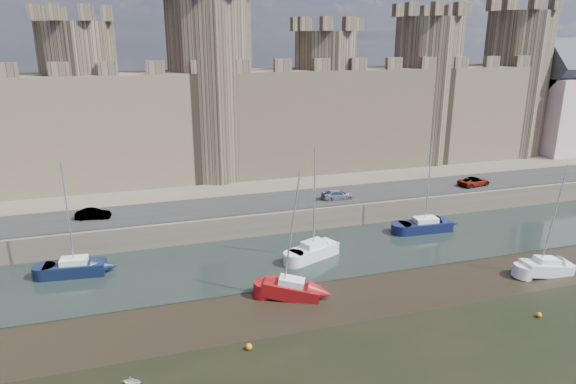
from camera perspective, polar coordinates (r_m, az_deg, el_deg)
name	(u,v)px	position (r m, az deg, el deg)	size (l,w,h in m)	color
water_channel	(237,263)	(49.72, -5.65, -7.91)	(160.00, 12.00, 0.08)	black
quay	(191,165)	(83.12, -10.77, 3.00)	(160.00, 60.00, 2.50)	#4C443A
road	(218,207)	(57.97, -7.74, -1.64)	(160.00, 7.00, 0.10)	black
castle	(193,109)	(69.39, -10.56, 9.05)	(108.50, 11.00, 29.00)	#42382B
car_1	(93,214)	(57.25, -20.84, -2.31)	(1.22, 3.50, 1.15)	gray
car_2	(338,195)	(60.29, 5.54, -0.31)	(1.57, 3.86, 1.12)	gray
car_3	(474,182)	(69.53, 19.98, 1.10)	(1.98, 4.29, 1.19)	gray
sailboat_1	(75,267)	(50.72, -22.60, -7.73)	(5.41, 2.53, 10.50)	black
sailboat_2	(313,250)	(50.40, 2.85, -6.47)	(5.46, 3.77, 10.98)	silver
sailboat_3	(425,225)	(58.99, 14.98, -3.57)	(5.84, 2.55, 10.04)	black
sailboat_4	(292,289)	(43.25, 0.41, -10.72)	(5.04, 3.63, 10.99)	maroon
sailboat_5	(546,267)	(52.72, 26.73, -7.43)	(4.87, 2.13, 10.30)	silver
dinghy_3	(132,382)	(35.29, -16.97, -19.50)	(1.10, 0.67, 1.27)	silver
buoy_1	(249,347)	(37.24, -4.37, -16.77)	(0.47, 0.47, 0.47)	orange
buoy_3	(539,315)	(45.16, 26.12, -12.18)	(0.42, 0.42, 0.42)	orange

